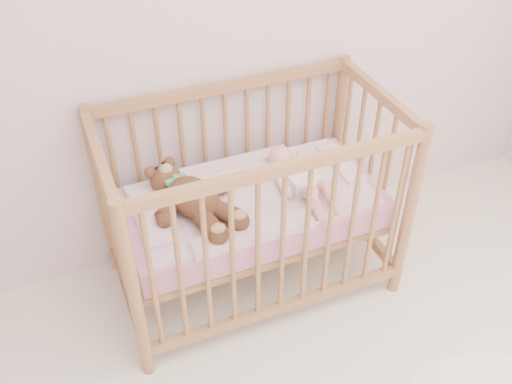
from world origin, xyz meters
name	(u,v)px	position (x,y,z in m)	size (l,w,h in m)	color
wall_back	(221,2)	(0.00, 2.00, 1.35)	(4.00, 0.02, 2.70)	beige
crib	(252,205)	(-0.02, 1.60, 0.50)	(1.36, 0.76, 1.00)	#B17C4B
mattress	(252,208)	(-0.02, 1.60, 0.49)	(1.22, 0.62, 0.13)	pink
blanket	(252,196)	(-0.02, 1.60, 0.56)	(1.10, 0.58, 0.06)	#FBADC0
baby	(298,174)	(0.21, 1.58, 0.64)	(0.26, 0.54, 0.13)	white
teddy_bear	(194,199)	(-0.31, 1.58, 0.65)	(0.42, 0.60, 0.17)	brown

